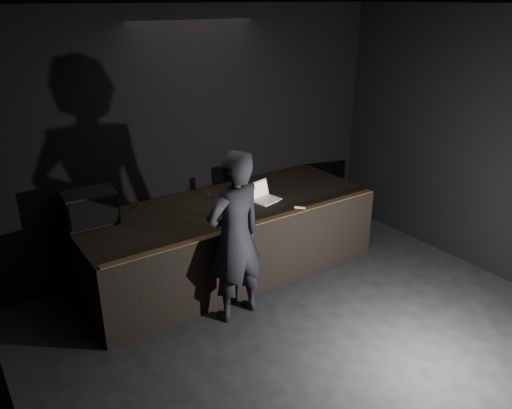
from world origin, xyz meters
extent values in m
plane|color=black|center=(0.00, 0.00, 0.00)|extent=(7.00, 7.00, 0.00)
cube|color=black|center=(0.00, 3.50, 1.75)|extent=(6.00, 0.10, 3.50)
cube|color=black|center=(-3.00, 0.00, 1.75)|extent=(0.10, 7.00, 3.50)
cube|color=black|center=(0.00, 0.00, 3.50)|extent=(6.00, 7.00, 0.04)
cube|color=black|center=(0.00, 2.73, 0.50)|extent=(4.00, 1.50, 1.00)
cube|color=brown|center=(0.00, 2.02, 1.01)|extent=(3.92, 0.10, 0.01)
cube|color=black|center=(-1.67, 3.18, 1.20)|extent=(0.63, 0.45, 0.40)
cube|color=black|center=(-1.68, 2.96, 1.20)|extent=(0.56, 0.05, 0.34)
cylinder|color=black|center=(-1.40, 3.23, 1.01)|extent=(0.82, 0.30, 0.02)
cube|color=white|center=(0.52, 2.53, 1.01)|extent=(0.40, 0.32, 0.02)
cube|color=silver|center=(0.52, 2.53, 1.02)|extent=(0.32, 0.21, 0.00)
cube|color=white|center=(0.49, 2.69, 1.13)|extent=(0.36, 0.15, 0.23)
cube|color=gold|center=(0.49, 2.68, 1.13)|extent=(0.31, 0.12, 0.18)
cylinder|color=silver|center=(0.08, 2.59, 1.08)|extent=(0.07, 0.07, 0.17)
cylinder|color=#1A4293|center=(0.08, 2.59, 1.09)|extent=(0.07, 0.07, 0.07)
cylinder|color=maroon|center=(0.08, 2.59, 1.05)|extent=(0.07, 0.07, 0.01)
cylinder|color=white|center=(-0.07, 3.10, 1.05)|extent=(0.08, 0.08, 0.10)
cube|color=white|center=(0.72, 2.08, 1.01)|extent=(0.12, 0.13, 0.03)
imported|color=black|center=(-0.47, 1.78, 1.03)|extent=(0.81, 0.59, 2.07)
camera|label=1|loc=(-3.14, -2.57, 3.56)|focal=35.00mm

